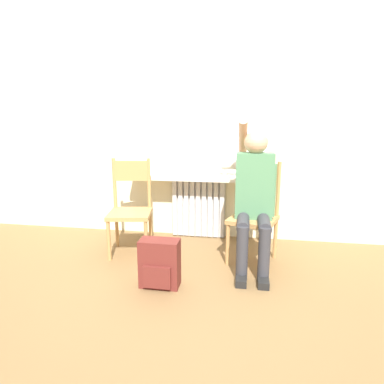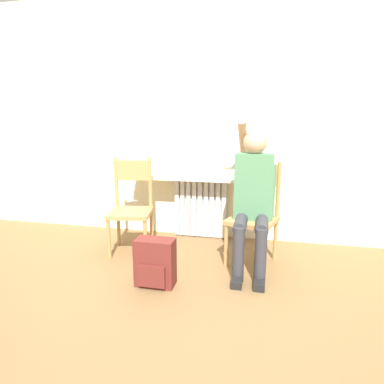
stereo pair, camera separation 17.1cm
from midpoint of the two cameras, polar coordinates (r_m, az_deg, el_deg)
The scene contains 10 objects.
ground_plane at distance 2.79m, azimuth -1.38°, elevation -15.78°, with size 12.00×12.00×0.00m, color brown.
wall_with_window at distance 3.67m, azimuth 3.25°, elevation 12.81°, with size 7.00×0.06×2.70m.
radiator at distance 3.72m, azimuth 2.87°, elevation -2.83°, with size 0.62×0.08×0.69m.
windowsill at distance 3.56m, azimuth 2.69°, elevation 2.59°, with size 1.56×0.27×0.05m.
window_glass at distance 3.64m, azimuth 3.13°, elevation 11.14°, with size 1.50×0.01×1.00m.
chair_left at distance 3.32m, azimuth -9.32°, elevation -2.53°, with size 0.47×0.47×0.96m.
chair_right at distance 3.09m, azimuth 12.53°, elevation -3.78°, with size 0.52×0.52×0.96m.
person at distance 2.93m, azimuth 12.44°, elevation -0.27°, with size 0.36×0.96×1.36m.
cat at distance 3.44m, azimuth 9.92°, elevation 4.75°, with size 0.50×0.11×0.22m.
backpack at distance 2.68m, azimuth -4.74°, elevation -12.48°, with size 0.32×0.20×0.39m.
Camera 2 is at (0.68, -2.37, 1.31)m, focal length 30.00 mm.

